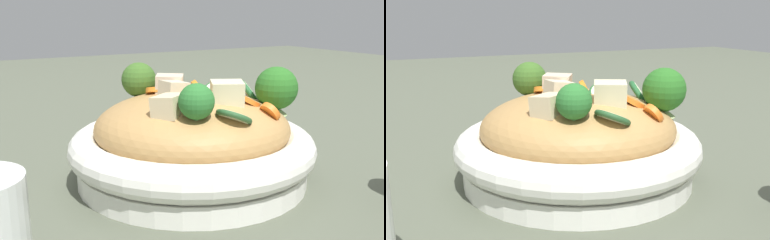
# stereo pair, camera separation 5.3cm
# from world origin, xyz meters

# --- Properties ---
(ground_plane) EXTENTS (3.00, 3.00, 0.00)m
(ground_plane) POSITION_xyz_m (0.00, 0.00, 0.00)
(ground_plane) COLOR #505646
(serving_bowl) EXTENTS (0.29, 0.29, 0.06)m
(serving_bowl) POSITION_xyz_m (0.00, 0.00, 0.03)
(serving_bowl) COLOR white
(serving_bowl) RESTS_ON ground_plane
(noodle_heap) EXTENTS (0.23, 0.23, 0.08)m
(noodle_heap) POSITION_xyz_m (0.00, 0.00, 0.06)
(noodle_heap) COLOR #AF834B
(noodle_heap) RESTS_ON serving_bowl
(broccoli_florets) EXTENTS (0.20, 0.19, 0.06)m
(broccoli_florets) POSITION_xyz_m (-0.01, -0.03, 0.11)
(broccoli_florets) COLOR #9FB874
(broccoli_florets) RESTS_ON serving_bowl
(carrot_coins) EXTENTS (0.18, 0.11, 0.04)m
(carrot_coins) POSITION_xyz_m (0.01, -0.01, 0.10)
(carrot_coins) COLOR orange
(carrot_coins) RESTS_ON serving_bowl
(zucchini_slices) EXTENTS (0.13, 0.14, 0.04)m
(zucchini_slices) POSITION_xyz_m (-0.03, -0.05, 0.10)
(zucchini_slices) COLOR beige
(zucchini_slices) RESTS_ON serving_bowl
(chicken_chunks) EXTENTS (0.12, 0.11, 0.03)m
(chicken_chunks) POSITION_xyz_m (-0.02, 0.01, 0.11)
(chicken_chunks) COLOR beige
(chicken_chunks) RESTS_ON serving_bowl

